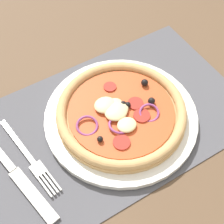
{
  "coord_description": "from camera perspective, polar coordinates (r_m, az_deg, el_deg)",
  "views": [
    {
      "loc": [
        17.84,
        30.39,
        52.61
      ],
      "look_at": [
        -0.6,
        0.0,
        2.53
      ],
      "focal_mm": 54.25,
      "sensor_mm": 36.0,
      "label": 1
    }
  ],
  "objects": [
    {
      "name": "ground_plane",
      "position": [
        0.64,
        -0.46,
        -2.15
      ],
      "size": [
        190.0,
        140.0,
        2.4
      ],
      "primitive_type": "cube",
      "color": "brown"
    },
    {
      "name": "placemat",
      "position": [
        0.63,
        -0.47,
        -1.46
      ],
      "size": [
        51.18,
        31.27,
        0.4
      ],
      "primitive_type": "cube",
      "color": "#4C4C51",
      "rests_on": "ground_plane"
    },
    {
      "name": "plate",
      "position": [
        0.63,
        1.52,
        -0.85
      ],
      "size": [
        28.28,
        28.28,
        1.13
      ],
      "primitive_type": "cylinder",
      "color": "silver",
      "rests_on": "placemat"
    },
    {
      "name": "pizza",
      "position": [
        0.61,
        1.52,
        0.01
      ],
      "size": [
        23.77,
        23.77,
        2.66
      ],
      "color": "tan",
      "rests_on": "plate"
    },
    {
      "name": "fork",
      "position": [
        0.6,
        -13.5,
        -7.78
      ],
      "size": [
        3.97,
        18.04,
        0.44
      ],
      "rotation": [
        0.0,
        0.0,
        1.71
      ],
      "color": "silver",
      "rests_on": "placemat"
    },
    {
      "name": "knife",
      "position": [
        0.59,
        -15.32,
        -10.7
      ],
      "size": [
        5.44,
        19.95,
        0.62
      ],
      "rotation": [
        0.0,
        0.0,
        1.76
      ],
      "color": "silver",
      "rests_on": "placemat"
    }
  ]
}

